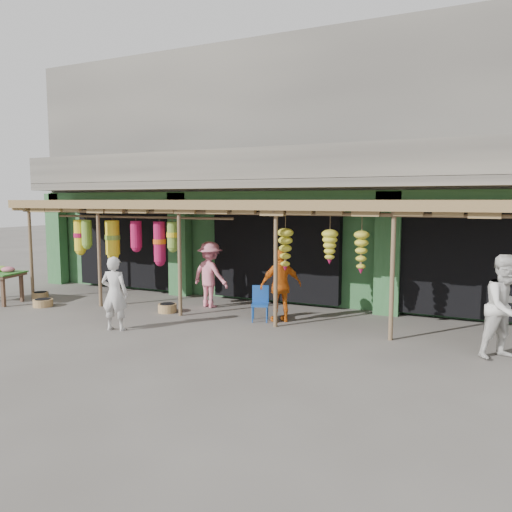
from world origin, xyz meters
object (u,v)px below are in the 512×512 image
at_px(blue_chair, 260,301).
at_px(person_right, 506,307).
at_px(person_shopper, 210,275).
at_px(person_front, 115,294).
at_px(person_vendor, 281,286).

bearing_deg(blue_chair, person_right, -29.44).
xyz_separation_m(person_right, person_shopper, (-6.86, 1.50, -0.07)).
bearing_deg(person_front, person_right, 176.23).
relative_size(person_front, person_shopper, 0.93).
relative_size(person_front, person_vendor, 0.95).
distance_m(person_front, person_vendor, 3.67).
height_order(person_front, person_vendor, person_vendor).
xyz_separation_m(blue_chair, person_right, (5.07, -0.72, 0.47)).
relative_size(person_right, person_vendor, 1.10).
distance_m(person_front, person_shopper, 2.98).
height_order(person_front, person_shopper, person_shopper).
xyz_separation_m(person_vendor, person_shopper, (-2.28, 0.70, 0.02)).
bearing_deg(blue_chair, person_shopper, 135.17).
height_order(blue_chair, person_vendor, person_vendor).
relative_size(person_right, person_shopper, 1.08).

